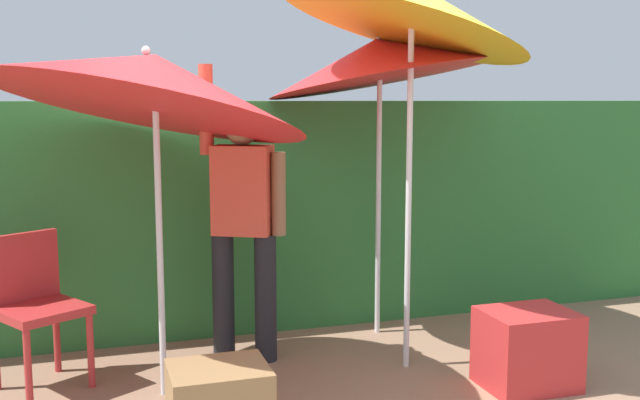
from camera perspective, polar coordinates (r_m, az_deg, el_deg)
name	(u,v)px	position (r m, az deg, el deg)	size (l,w,h in m)	color
hedge_row	(263,212)	(5.56, -4.44, -0.91)	(8.00, 0.70, 1.65)	#2D7033
umbrella_rainbow	(151,83)	(4.14, -12.93, 8.83)	(1.84, 1.79, 2.19)	silver
umbrella_orange	(410,7)	(4.55, 6.95, 14.56)	(1.55, 1.53, 2.57)	silver
umbrella_yellow	(379,60)	(5.14, 4.61, 10.75)	(1.63, 1.61, 2.26)	silver
person_vendor	(243,216)	(4.68, -5.96, -1.23)	(0.53, 0.36, 1.88)	black
chair_plastic	(34,300)	(4.61, -21.19, -7.24)	(0.60, 0.60, 0.89)	#B72D2D
cooler_box	(527,349)	(4.53, 15.70, -11.02)	(0.51, 0.41, 0.45)	red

